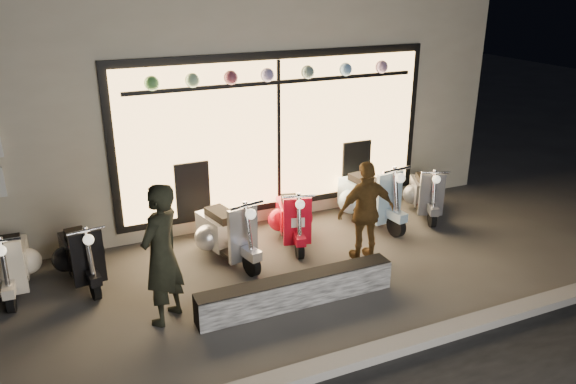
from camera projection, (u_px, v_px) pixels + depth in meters
name	position (u px, v px, depth m)	size (l,w,h in m)	color
ground	(280.00, 280.00, 7.85)	(40.00, 40.00, 0.00)	#383533
kerb	(352.00, 360.00, 6.12)	(40.00, 0.25, 0.12)	slate
shop_building	(183.00, 75.00, 11.35)	(10.20, 6.23, 4.20)	beige
graffiti_barrier	(297.00, 290.00, 7.21)	(2.65, 0.28, 0.40)	black
scooter_silver	(224.00, 231.00, 8.39)	(0.67, 1.44, 1.02)	black
scooter_red	(292.00, 217.00, 8.96)	(0.64, 1.33, 0.95)	black
scooter_black	(80.00, 253.00, 7.80)	(0.54, 1.32, 0.93)	black
scooter_cream	(12.00, 261.00, 7.57)	(0.45, 1.30, 0.93)	black
scooter_blue	(366.00, 196.00, 9.66)	(0.61, 1.54, 1.09)	black
scooter_grey	(425.00, 192.00, 10.02)	(0.77, 1.26, 0.93)	black
man	(162.00, 255.00, 6.64)	(0.65, 0.43, 1.78)	black
woman	(366.00, 211.00, 8.19)	(0.89, 0.37, 1.53)	brown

